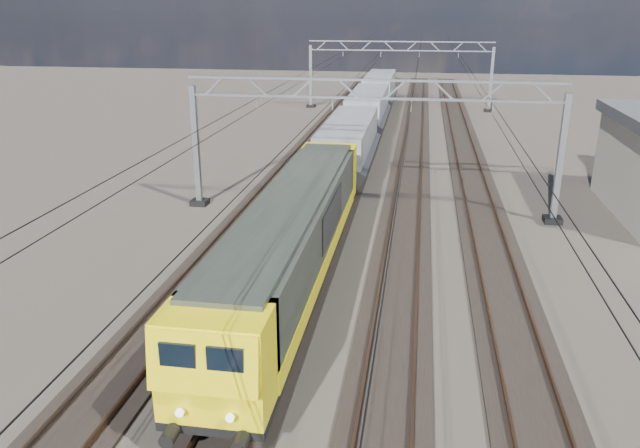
# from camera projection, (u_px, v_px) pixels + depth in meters

# --- Properties ---
(ground) EXTENTS (160.00, 160.00, 0.00)m
(ground) POSITION_uv_depth(u_px,v_px,m) (361.00, 239.00, 29.87)
(ground) COLOR #29231F
(ground) RESTS_ON ground
(track_outer_west) EXTENTS (2.60, 140.00, 0.30)m
(track_outer_west) POSITION_uv_depth(u_px,v_px,m) (240.00, 231.00, 30.76)
(track_outer_west) COLOR black
(track_outer_west) RESTS_ON ground
(track_loco) EXTENTS (2.60, 140.00, 0.30)m
(track_loco) POSITION_uv_depth(u_px,v_px,m) (320.00, 235.00, 30.15)
(track_loco) COLOR black
(track_loco) RESTS_ON ground
(track_inner_east) EXTENTS (2.60, 140.00, 0.30)m
(track_inner_east) POSITION_uv_depth(u_px,v_px,m) (403.00, 240.00, 29.55)
(track_inner_east) COLOR black
(track_inner_east) RESTS_ON ground
(track_outer_east) EXTENTS (2.60, 140.00, 0.30)m
(track_outer_east) POSITION_uv_depth(u_px,v_px,m) (490.00, 245.00, 28.94)
(track_outer_east) COLOR black
(track_outer_east) RESTS_ON ground
(catenary_gantry_mid) EXTENTS (19.90, 0.90, 7.11)m
(catenary_gantry_mid) POSITION_uv_depth(u_px,v_px,m) (370.00, 142.00, 32.31)
(catenary_gantry_mid) COLOR #8F949C
(catenary_gantry_mid) RESTS_ON ground
(catenary_gantry_far) EXTENTS (19.90, 0.90, 7.11)m
(catenary_gantry_far) POSITION_uv_depth(u_px,v_px,m) (399.00, 72.00, 65.84)
(catenary_gantry_far) COLOR #8F949C
(catenary_gantry_far) RESTS_ON ground
(overhead_wires) EXTENTS (12.03, 140.00, 0.53)m
(overhead_wires) POSITION_uv_depth(u_px,v_px,m) (377.00, 96.00, 35.42)
(overhead_wires) COLOR black
(overhead_wires) RESTS_ON ground
(locomotive) EXTENTS (2.76, 21.10, 3.62)m
(locomotive) POSITION_uv_depth(u_px,v_px,m) (293.00, 237.00, 23.52)
(locomotive) COLOR black
(locomotive) RESTS_ON ground
(hopper_wagon_lead) EXTENTS (3.38, 13.00, 3.25)m
(hopper_wagon_lead) POSITION_uv_depth(u_px,v_px,m) (348.00, 143.00, 40.04)
(hopper_wagon_lead) COLOR black
(hopper_wagon_lead) RESTS_ON ground
(hopper_wagon_mid) EXTENTS (3.38, 13.00, 3.25)m
(hopper_wagon_mid) POSITION_uv_depth(u_px,v_px,m) (368.00, 109.00, 53.26)
(hopper_wagon_mid) COLOR black
(hopper_wagon_mid) RESTS_ON ground
(hopper_wagon_third) EXTENTS (3.38, 13.00, 3.25)m
(hopper_wagon_third) POSITION_uv_depth(u_px,v_px,m) (380.00, 88.00, 66.49)
(hopper_wagon_third) COLOR black
(hopper_wagon_third) RESTS_ON ground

